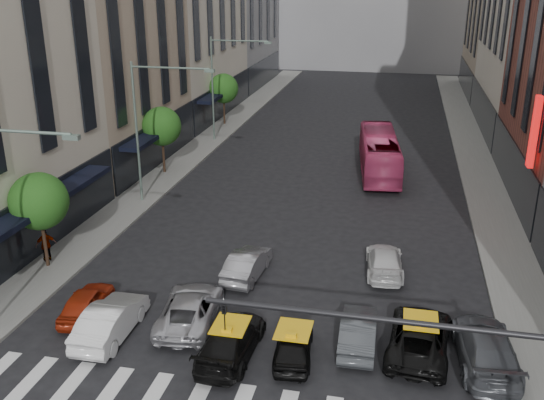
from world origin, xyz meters
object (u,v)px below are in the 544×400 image
Objects in this scene: streetlamp_mid at (149,115)px; streetlamp_far at (223,75)px; bus at (379,153)px; taxi_center at (293,344)px; pedestrian_far at (46,245)px; car_white_front at (111,320)px; taxi_left at (231,340)px; car_red at (86,302)px.

streetlamp_far is (0.00, 16.00, 0.00)m from streetlamp_mid.
streetlamp_mid is 1.00× the size of streetlamp_far.
bus is (14.00, 9.68, -4.38)m from streetlamp_mid.
taxi_center is 15.04m from pedestrian_far.
taxi_center is at bearing -68.92° from streetlamp_far.
streetlamp_far reaches higher than car_white_front.
streetlamp_mid and streetlamp_far have the same top height.
taxi_left is 25.44m from bus.
car_red is at bearing -13.43° from taxi_center.
streetlamp_far is 30.34m from car_red.
streetlamp_mid reaches higher than taxi_left.
bus is at bearing -100.87° from taxi_center.
car_white_front reaches higher than taxi_left.
car_red is at bearing -79.81° from streetlamp_mid.
car_white_front is at bearing 138.14° from car_red.
bus is (2.06, 24.67, 0.90)m from taxi_center.
pedestrian_far reaches higher than car_red.
streetlamp_mid is 18.80m from taxi_left.
streetlamp_far is at bearing -75.03° from taxi_center.
car_white_front is at bearing -82.17° from streetlamp_far.
car_white_front is at bearing 97.91° from pedestrian_far.
taxi_center is at bearing 117.78° from pedestrian_far.
car_white_front is at bearing 62.48° from bus.
pedestrian_far is at bearing -27.53° from taxi_center.
taxi_left is (7.04, -1.57, 0.05)m from car_red.
taxi_center is (2.43, 0.36, -0.06)m from taxi_left.
taxi_left is 1.30× the size of taxi_center.
taxi_left reaches higher than car_red.
car_red is 0.34× the size of bus.
pedestrian_far reaches higher than car_white_front.
car_white_front is (4.27, -31.05, -5.16)m from streetlamp_far.
car_white_front is 26.59m from bus.
taxi_left is at bearing 160.99° from car_red.
car_white_front is 2.54× the size of pedestrian_far.
pedestrian_far is (-14.00, 5.49, 0.42)m from taxi_center.
streetlamp_mid is 2.40× the size of car_red.
taxi_center is 2.04× the size of pedestrian_far.
bus is at bearing -98.14° from taxi_left.
car_red is 2.21m from car_white_front.
taxi_center is at bearing -169.61° from taxi_left.
car_white_front is (1.80, -1.28, 0.11)m from car_red.
taxi_left is at bearing 2.25° from taxi_center.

